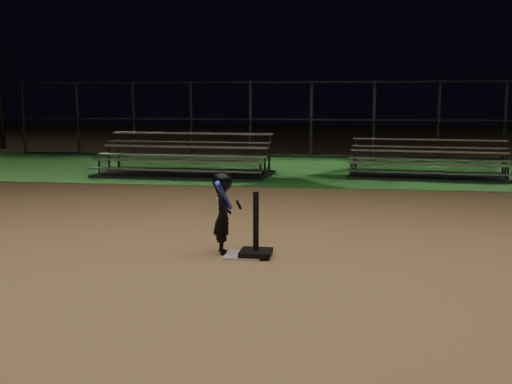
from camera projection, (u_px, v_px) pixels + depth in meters
The scene contains 8 objects.
ground at pixel (244, 256), 7.69m from camera, with size 80.00×80.00×0.00m, color #AB804D.
grass_strip at pixel (304, 168), 17.47m from camera, with size 60.00×8.00×0.01m, color #1E5A1D.
home_plate at pixel (244, 255), 7.69m from camera, with size 0.45×0.45×0.02m, color beige.
batting_tee at pixel (256, 244), 7.62m from camera, with size 0.38×0.38×0.78m.
child_batter at pixel (223, 210), 7.74m from camera, with size 0.40×0.64×1.03m.
bleacher_left at pixel (185, 167), 15.74m from camera, with size 4.38×2.31×1.05m.
bleacher_right at pixel (427, 170), 15.35m from camera, with size 3.94×2.24×0.92m.
backstop_fence at pixel (311, 120), 20.22m from camera, with size 20.08×0.08×2.50m.
Camera 1 is at (1.26, -7.38, 1.92)m, focal length 43.84 mm.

